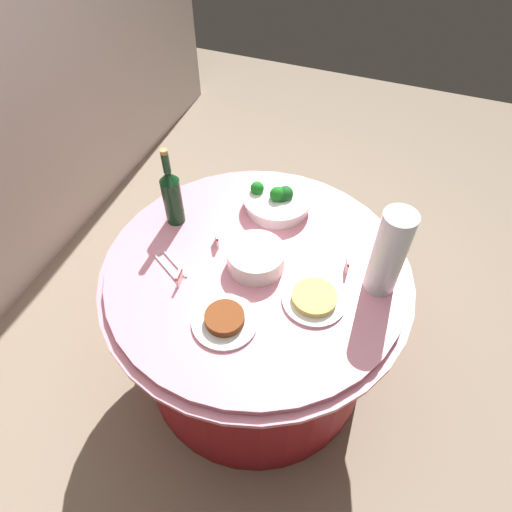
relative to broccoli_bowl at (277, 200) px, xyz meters
The scene contains 12 objects.
ground_plane 0.84m from the broccoli_bowl, behind, with size 6.00×6.00×0.00m, color gray.
buffet_table 0.52m from the broccoli_bowl, behind, with size 1.16×1.16×0.74m.
broccoli_bowl is the anchor object (origin of this frame).
plate_stack 0.32m from the broccoli_bowl, behind, with size 0.21×0.21×0.08m.
wine_bottle 0.42m from the broccoli_bowl, 120.98° to the left, with size 0.07×0.07×0.34m.
decorative_fruit_vase 0.54m from the broccoli_bowl, 118.28° to the right, with size 0.11×0.11×0.34m.
serving_tongs 0.51m from the broccoli_bowl, 148.56° to the left, with size 0.12×0.16×0.01m.
food_plate_stir_fry 0.59m from the broccoli_bowl, behind, with size 0.22×0.22×0.04m.
food_plate_noodles 0.48m from the broccoli_bowl, 145.63° to the right, with size 0.22×0.22×0.04m.
label_placard_front 0.31m from the broccoli_bowl, 151.62° to the left, with size 0.05×0.03×0.05m.
label_placard_mid 0.53m from the broccoli_bowl, 158.56° to the left, with size 0.05×0.01×0.05m.
label_placard_rear 0.41m from the broccoli_bowl, 122.27° to the right, with size 0.05×0.02×0.05m.
Camera 1 is at (-0.98, -0.37, 2.00)m, focal length 31.35 mm.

